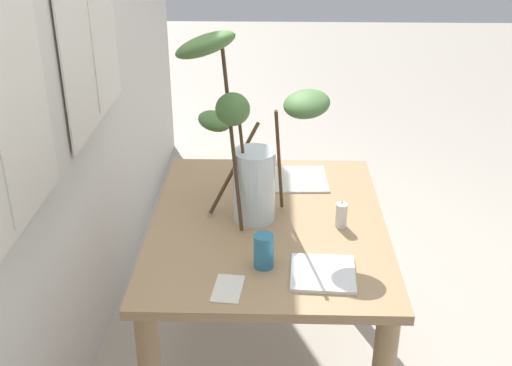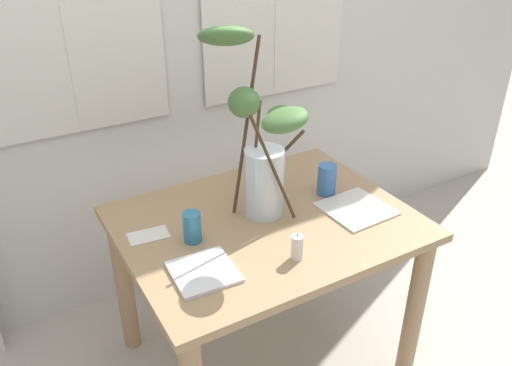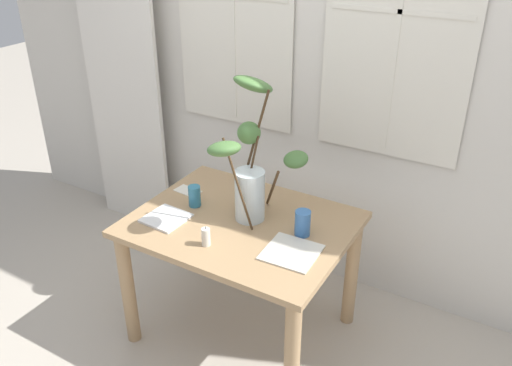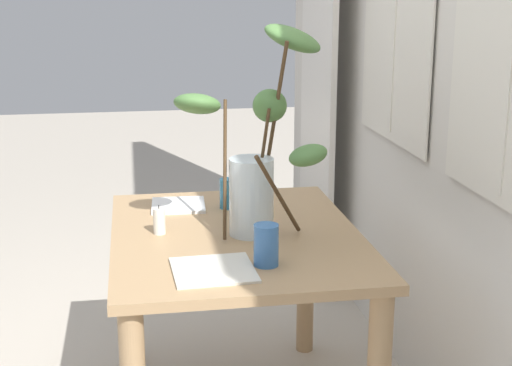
{
  "view_description": "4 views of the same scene",
  "coord_description": "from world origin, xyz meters",
  "px_view_note": "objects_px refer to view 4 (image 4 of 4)",
  "views": [
    {
      "loc": [
        -2.04,
        -0.01,
        1.89
      ],
      "look_at": [
        -0.05,
        0.04,
        0.92
      ],
      "focal_mm": 44.31,
      "sensor_mm": 36.0,
      "label": 1
    },
    {
      "loc": [
        -0.88,
        -1.45,
        1.83
      ],
      "look_at": [
        -0.04,
        0.01,
        0.9
      ],
      "focal_mm": 36.63,
      "sensor_mm": 36.0,
      "label": 2
    },
    {
      "loc": [
        1.23,
        -1.96,
        2.19
      ],
      "look_at": [
        0.04,
        0.08,
        0.93
      ],
      "focal_mm": 37.17,
      "sensor_mm": 36.0,
      "label": 3
    },
    {
      "loc": [
        2.5,
        -0.34,
        1.59
      ],
      "look_at": [
        0.03,
        0.07,
        0.92
      ],
      "focal_mm": 53.11,
      "sensor_mm": 36.0,
      "label": 4
    }
  ],
  "objects_px": {
    "dining_table": "(236,269)",
    "drinking_glass_blue_right": "(266,245)",
    "vase_with_branches": "(258,149)",
    "plate_square_right": "(213,270)",
    "plate_square_left": "(178,205)",
    "pillar_candle": "(159,221)",
    "drinking_glass_blue_left": "(228,194)"
  },
  "relations": [
    {
      "from": "drinking_glass_blue_left",
      "to": "plate_square_left",
      "type": "xyz_separation_m",
      "value": [
        -0.05,
        -0.19,
        -0.05
      ]
    },
    {
      "from": "vase_with_branches",
      "to": "plate_square_right",
      "type": "height_order",
      "value": "vase_with_branches"
    },
    {
      "from": "drinking_glass_blue_right",
      "to": "pillar_candle",
      "type": "distance_m",
      "value": 0.48
    },
    {
      "from": "drinking_glass_blue_right",
      "to": "dining_table",
      "type": "bearing_deg",
      "value": -171.32
    },
    {
      "from": "vase_with_branches",
      "to": "plate_square_left",
      "type": "relative_size",
      "value": 3.64
    },
    {
      "from": "drinking_glass_blue_left",
      "to": "pillar_candle",
      "type": "relative_size",
      "value": 1.12
    },
    {
      "from": "plate_square_right",
      "to": "drinking_glass_blue_left",
      "type": "bearing_deg",
      "value": 168.67
    },
    {
      "from": "dining_table",
      "to": "drinking_glass_blue_left",
      "type": "height_order",
      "value": "drinking_glass_blue_left"
    },
    {
      "from": "pillar_candle",
      "to": "plate_square_left",
      "type": "bearing_deg",
      "value": 164.7
    },
    {
      "from": "dining_table",
      "to": "plate_square_right",
      "type": "xyz_separation_m",
      "value": [
        0.35,
        -0.12,
        0.14
      ]
    },
    {
      "from": "vase_with_branches",
      "to": "pillar_candle",
      "type": "distance_m",
      "value": 0.43
    },
    {
      "from": "plate_square_left",
      "to": "vase_with_branches",
      "type": "bearing_deg",
      "value": 35.31
    },
    {
      "from": "dining_table",
      "to": "drinking_glass_blue_right",
      "type": "distance_m",
      "value": 0.38
    },
    {
      "from": "drinking_glass_blue_right",
      "to": "plate_square_left",
      "type": "bearing_deg",
      "value": -161.23
    },
    {
      "from": "dining_table",
      "to": "plate_square_right",
      "type": "bearing_deg",
      "value": -18.76
    },
    {
      "from": "drinking_glass_blue_right",
      "to": "plate_square_right",
      "type": "height_order",
      "value": "drinking_glass_blue_right"
    },
    {
      "from": "dining_table",
      "to": "drinking_glass_blue_left",
      "type": "bearing_deg",
      "value": 177.72
    },
    {
      "from": "drinking_glass_blue_left",
      "to": "plate_square_right",
      "type": "distance_m",
      "value": 0.67
    },
    {
      "from": "vase_with_branches",
      "to": "plate_square_right",
      "type": "relative_size",
      "value": 3.02
    },
    {
      "from": "dining_table",
      "to": "vase_with_branches",
      "type": "relative_size",
      "value": 1.48
    },
    {
      "from": "plate_square_left",
      "to": "pillar_candle",
      "type": "height_order",
      "value": "pillar_candle"
    },
    {
      "from": "vase_with_branches",
      "to": "plate_square_right",
      "type": "distance_m",
      "value": 0.49
    },
    {
      "from": "dining_table",
      "to": "drinking_glass_blue_right",
      "type": "xyz_separation_m",
      "value": [
        0.32,
        0.05,
        0.2
      ]
    },
    {
      "from": "dining_table",
      "to": "plate_square_left",
      "type": "distance_m",
      "value": 0.42
    },
    {
      "from": "drinking_glass_blue_left",
      "to": "drinking_glass_blue_right",
      "type": "height_order",
      "value": "drinking_glass_blue_right"
    },
    {
      "from": "vase_with_branches",
      "to": "drinking_glass_blue_left",
      "type": "relative_size",
      "value": 6.43
    },
    {
      "from": "plate_square_right",
      "to": "dining_table",
      "type": "bearing_deg",
      "value": 161.24
    },
    {
      "from": "drinking_glass_blue_left",
      "to": "plate_square_left",
      "type": "height_order",
      "value": "drinking_glass_blue_left"
    },
    {
      "from": "drinking_glass_blue_right",
      "to": "pillar_candle",
      "type": "bearing_deg",
      "value": -138.75
    },
    {
      "from": "vase_with_branches",
      "to": "drinking_glass_blue_right",
      "type": "bearing_deg",
      "value": -5.11
    },
    {
      "from": "plate_square_right",
      "to": "pillar_candle",
      "type": "distance_m",
      "value": 0.41
    },
    {
      "from": "plate_square_left",
      "to": "pillar_candle",
      "type": "bearing_deg",
      "value": -15.3
    }
  ]
}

